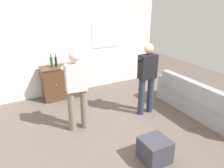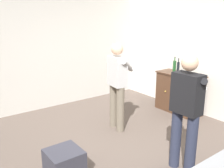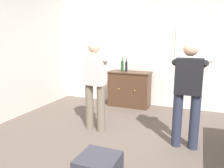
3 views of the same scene
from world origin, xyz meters
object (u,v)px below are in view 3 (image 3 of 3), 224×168
at_px(sideboard_cabinet, 129,89).
at_px(bottle_liquor_amber, 126,66).
at_px(person_standing_left, 95,82).
at_px(bottle_wine_green, 122,66).
at_px(person_standing_right, 188,90).

distance_m(sideboard_cabinet, bottle_liquor_amber, 0.59).
bearing_deg(sideboard_cabinet, person_standing_left, -94.82).
height_order(bottle_wine_green, person_standing_left, person_standing_left).
bearing_deg(bottle_wine_green, bottle_liquor_amber, -4.74).
height_order(bottle_liquor_amber, person_standing_right, person_standing_right).
bearing_deg(person_standing_left, person_standing_right, -3.32).
xyz_separation_m(sideboard_cabinet, bottle_liquor_amber, (-0.10, 0.03, 0.58)).
distance_m(bottle_liquor_amber, person_standing_left, 1.71).
xyz_separation_m(sideboard_cabinet, person_standing_right, (1.50, -1.78, 0.48)).
distance_m(bottle_wine_green, bottle_liquor_amber, 0.11).
relative_size(bottle_wine_green, person_standing_left, 0.21).
distance_m(sideboard_cabinet, person_standing_left, 1.76).
height_order(sideboard_cabinet, bottle_liquor_amber, bottle_liquor_amber).
relative_size(bottle_liquor_amber, person_standing_right, 0.20).
relative_size(person_standing_left, person_standing_right, 1.00).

